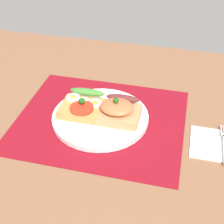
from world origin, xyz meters
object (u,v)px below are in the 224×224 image
at_px(plate, 100,117).
at_px(napkin, 221,145).
at_px(sandwich_salmon, 118,111).
at_px(sandwich_egg_tomato, 83,106).

bearing_deg(plate, napkin, -4.87).
bearing_deg(napkin, sandwich_salmon, 174.22).
distance_m(plate, sandwich_salmon, 0.05).
height_order(sandwich_egg_tomato, sandwich_salmon, sandwich_salmon).
height_order(sandwich_egg_tomato, napkin, sandwich_egg_tomato).
xyz_separation_m(plate, sandwich_salmon, (0.05, 0.00, 0.03)).
distance_m(sandwich_egg_tomato, sandwich_salmon, 0.09).
height_order(plate, sandwich_salmon, sandwich_salmon).
relative_size(plate, sandwich_salmon, 2.38).
distance_m(plate, sandwich_egg_tomato, 0.05).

